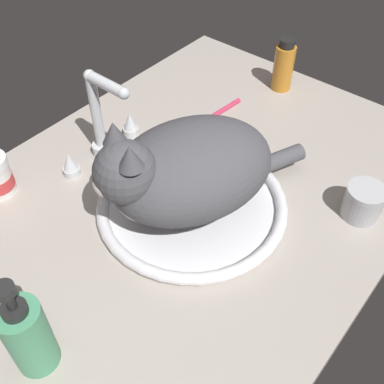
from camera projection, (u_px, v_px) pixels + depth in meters
The scene contains 8 objects.
countertop at pixel (165, 218), 83.40cm from camera, with size 110.73×70.54×3.00cm, color #ADA399.
sink_basin at pixel (192, 204), 82.43cm from camera, with size 33.80×33.80×2.12cm.
faucet at pixel (101, 125), 87.58cm from camera, with size 19.06×11.51×18.91cm.
cat at pixel (183, 171), 75.47cm from camera, with size 39.12×29.61×18.88cm.
amber_bottle at pixel (284, 66), 105.70cm from camera, with size 4.60×4.60×12.27cm.
metal_jar at pixel (363, 202), 79.82cm from camera, with size 6.77×6.77×6.14cm.
soap_pump_bottle at pixel (28, 335), 58.87cm from camera, with size 5.76×5.76×17.66cm.
toothbrush at pixel (213, 115), 101.18cm from camera, with size 16.08×2.72×1.70cm.
Camera 1 is at (-39.14, -38.71, 64.50)cm, focal length 43.49 mm.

